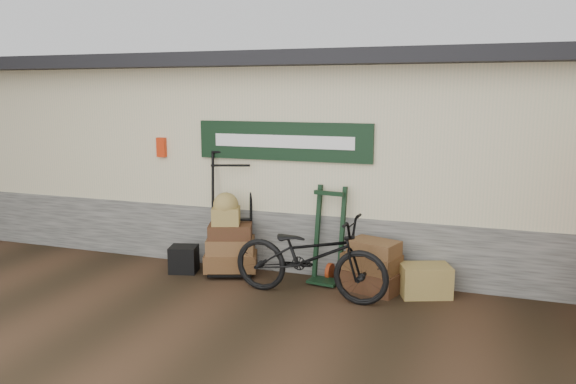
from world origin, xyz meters
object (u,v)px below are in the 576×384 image
object	(u,v)px
green_barrow	(328,235)
wicker_hamper	(425,280)
porter_trolley	(231,211)
suitcase_stack	(371,265)
black_trunk	(184,259)
bicycle	(310,252)

from	to	relation	value
green_barrow	wicker_hamper	size ratio (longest dim) A/B	2.13
porter_trolley	wicker_hamper	size ratio (longest dim) A/B	2.87
suitcase_stack	black_trunk	xyz separation A→B (m)	(-2.78, -0.17, -0.15)
wicker_hamper	black_trunk	distance (m)	3.49
black_trunk	porter_trolley	bearing A→B (deg)	24.52
suitcase_stack	bicycle	bearing A→B (deg)	-142.90
porter_trolley	black_trunk	bearing A→B (deg)	-174.98
green_barrow	bicycle	distance (m)	0.67
green_barrow	black_trunk	world-z (taller)	green_barrow
porter_trolley	black_trunk	world-z (taller)	porter_trolley
green_barrow	suitcase_stack	world-z (taller)	green_barrow
suitcase_stack	bicycle	world-z (taller)	bicycle
porter_trolley	wicker_hamper	xyz separation A→B (m)	(2.84, -0.12, -0.70)
green_barrow	wicker_hamper	distance (m)	1.44
green_barrow	porter_trolley	bearing A→B (deg)	-171.82
green_barrow	black_trunk	bearing A→B (deg)	-163.85
suitcase_stack	bicycle	distance (m)	0.93
porter_trolley	green_barrow	size ratio (longest dim) A/B	1.34
wicker_hamper	green_barrow	bearing A→B (deg)	175.07
wicker_hamper	bicycle	bearing A→B (deg)	-159.13
green_barrow	black_trunk	xyz separation A→B (m)	(-2.13, -0.29, -0.48)
wicker_hamper	black_trunk	world-z (taller)	wicker_hamper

